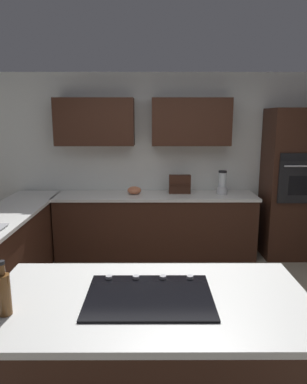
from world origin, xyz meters
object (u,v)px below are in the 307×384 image
at_px(mixing_bowl, 134,190).
at_px(oil_bottle, 4,293).
at_px(wall_oven, 294,184).
at_px(cooktop, 149,296).
at_px(spice_rack, 180,184).
at_px(blender, 222,184).

relative_size(mixing_bowl, oil_bottle, 0.63).
distance_m(wall_oven, cooktop, 3.57).
bearing_deg(cooktop, wall_oven, -124.33).
bearing_deg(mixing_bowl, oil_bottle, 80.16).
distance_m(cooktop, mixing_bowl, 3.00).
bearing_deg(spice_rack, wall_oven, 177.00).
bearing_deg(blender, oil_bottle, 60.47).
distance_m(blender, mixing_bowl, 1.25).
height_order(cooktop, oil_bottle, oil_bottle).
relative_size(cooktop, blender, 2.27).
bearing_deg(cooktop, mixing_bowl, -85.43).
bearing_deg(wall_oven, mixing_bowl, -1.13).
relative_size(wall_oven, mixing_bowl, 10.62).
relative_size(wall_oven, spice_rack, 6.82).
height_order(cooktop, mixing_bowl, mixing_bowl).
relative_size(wall_oven, cooktop, 2.76).
relative_size(wall_oven, oil_bottle, 6.69).
bearing_deg(cooktop, oil_bottle, 13.61).
bearing_deg(mixing_bowl, blender, -180.00).
xyz_separation_m(cooktop, oil_bottle, (0.79, 0.19, 0.12)).
distance_m(blender, oil_bottle, 3.66).
xyz_separation_m(blender, mixing_bowl, (1.25, 0.00, -0.09)).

